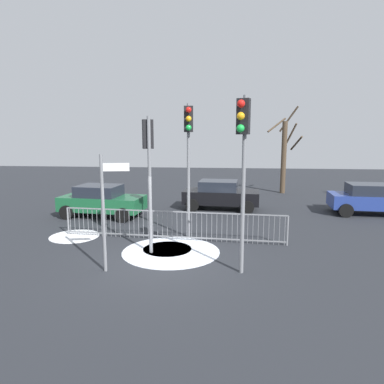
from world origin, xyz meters
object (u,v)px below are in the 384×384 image
at_px(traffic_light_foreground_right, 243,146).
at_px(direction_sign_post, 105,207).
at_px(traffic_light_rear_right, 148,154).
at_px(car_blue_mid, 371,199).
at_px(bare_tree_left, 284,153).
at_px(car_green_far, 102,200).
at_px(traffic_light_mid_left, 188,141).
at_px(car_black_trailing, 220,194).

relative_size(traffic_light_foreground_right, direction_sign_post, 1.46).
relative_size(traffic_light_rear_right, direction_sign_post, 1.33).
relative_size(car_blue_mid, bare_tree_left, 0.70).
relative_size(car_green_far, car_blue_mid, 1.01).
xyz_separation_m(traffic_light_mid_left, direction_sign_post, (-1.94, -3.35, -1.74)).
bearing_deg(traffic_light_rear_right, traffic_light_mid_left, 32.28).
height_order(traffic_light_foreground_right, car_black_trailing, traffic_light_foreground_right).
bearing_deg(traffic_light_rear_right, car_blue_mid, 10.82).
bearing_deg(bare_tree_left, car_black_trailing, -126.20).
distance_m(car_green_far, car_blue_mid, 12.78).
distance_m(traffic_light_rear_right, car_green_far, 6.20).
relative_size(direction_sign_post, car_green_far, 0.83).
bearing_deg(traffic_light_rear_right, bare_tree_left, 40.05).
bearing_deg(traffic_light_foreground_right, car_black_trailing, -67.87).
bearing_deg(bare_tree_left, car_blue_mid, -61.98).
height_order(traffic_light_mid_left, bare_tree_left, bare_tree_left).
height_order(traffic_light_rear_right, traffic_light_mid_left, traffic_light_mid_left).
height_order(traffic_light_rear_right, bare_tree_left, bare_tree_left).
xyz_separation_m(traffic_light_mid_left, car_black_trailing, (1.08, 5.24, -2.80)).
height_order(direction_sign_post, car_black_trailing, direction_sign_post).
xyz_separation_m(direction_sign_post, car_blue_mid, (10.21, 8.09, -1.06)).
xyz_separation_m(traffic_light_foreground_right, car_blue_mid, (6.50, 7.98, -2.74)).
bearing_deg(direction_sign_post, traffic_light_rear_right, 52.20).
distance_m(direction_sign_post, car_green_far, 6.94).
height_order(traffic_light_mid_left, car_black_trailing, traffic_light_mid_left).
bearing_deg(car_black_trailing, car_green_far, -153.75).
bearing_deg(traffic_light_mid_left, traffic_light_rear_right, 48.59).
xyz_separation_m(traffic_light_rear_right, traffic_light_foreground_right, (2.86, -1.64, 0.32)).
height_order(car_blue_mid, bare_tree_left, bare_tree_left).
bearing_deg(traffic_light_foreground_right, traffic_light_rear_right, -12.31).
distance_m(traffic_light_mid_left, direction_sign_post, 4.24).
height_order(traffic_light_mid_left, car_green_far, traffic_light_mid_left).
distance_m(traffic_light_mid_left, traffic_light_foreground_right, 3.69).
relative_size(traffic_light_foreground_right, bare_tree_left, 0.86).
height_order(traffic_light_rear_right, car_blue_mid, traffic_light_rear_right).
height_order(direction_sign_post, bare_tree_left, bare_tree_left).
xyz_separation_m(traffic_light_mid_left, traffic_light_foreground_right, (1.76, -3.24, -0.06)).
distance_m(traffic_light_mid_left, car_black_trailing, 6.04).
xyz_separation_m(traffic_light_foreground_right, bare_tree_left, (3.33, 13.95, -0.92)).
bearing_deg(traffic_light_mid_left, car_black_trailing, -108.65).
height_order(direction_sign_post, car_blue_mid, direction_sign_post).
bearing_deg(car_blue_mid, bare_tree_left, 121.89).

